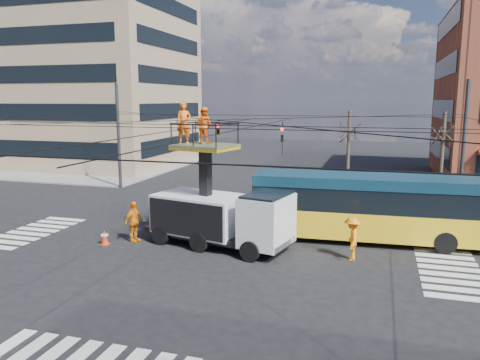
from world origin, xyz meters
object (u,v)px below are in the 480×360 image
at_px(worker_ground, 134,222).
at_px(utility_truck, 220,202).
at_px(flagger, 352,238).
at_px(traffic_cone, 105,237).
at_px(city_bus, 369,206).

bearing_deg(worker_ground, utility_truck, -69.53).
distance_m(utility_truck, flagger, 6.10).
xyz_separation_m(traffic_cone, worker_ground, (1.13, 0.78, 0.64)).
height_order(city_bus, traffic_cone, city_bus).
xyz_separation_m(traffic_cone, flagger, (11.32, 1.17, 0.59)).
height_order(utility_truck, worker_ground, utility_truck).
bearing_deg(flagger, utility_truck, -97.85).
distance_m(city_bus, flagger, 3.18).
relative_size(traffic_cone, flagger, 0.38).
distance_m(traffic_cone, flagger, 11.39).
height_order(city_bus, worker_ground, city_bus).
bearing_deg(utility_truck, city_bus, 36.32).
relative_size(utility_truck, traffic_cone, 10.33).
bearing_deg(city_bus, worker_ground, -165.46).
xyz_separation_m(utility_truck, flagger, (5.99, -0.17, -1.16)).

